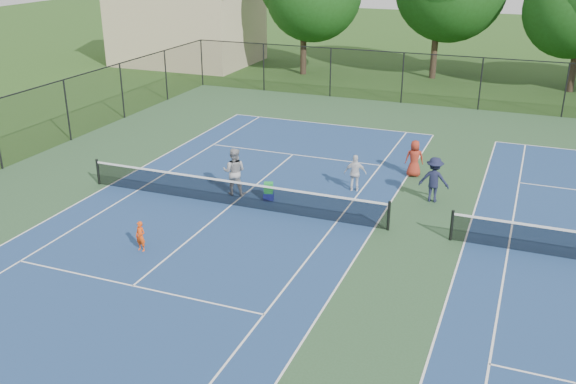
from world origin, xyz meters
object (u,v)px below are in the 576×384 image
at_px(child_player, 141,236).
at_px(instructor, 234,172).
at_px(ball_crate, 269,196).
at_px(clapboard_house, 187,23).
at_px(ball_hopper, 269,188).
at_px(bystander_c, 414,159).
at_px(bystander_a, 355,173).
at_px(bystander_b, 434,180).

distance_m(child_player, instructor, 5.51).
bearing_deg(ball_crate, child_player, -111.43).
bearing_deg(ball_crate, instructor, 177.64).
xyz_separation_m(clapboard_house, ball_crate, (17.09, -24.00, -2.94)).
height_order(instructor, ball_hopper, instructor).
bearing_deg(ball_crate, clapboard_house, 125.45).
relative_size(child_player, bystander_c, 0.65).
bearing_deg(bystander_a, ball_hopper, 24.04).
relative_size(bystander_a, ball_crate, 3.83).
bearing_deg(bystander_c, ball_crate, 30.06).
relative_size(clapboard_house, bystander_c, 6.97).
relative_size(child_player, bystander_b, 0.57).
distance_m(bystander_a, ball_hopper, 3.51).
height_order(clapboard_house, instructor, clapboard_house).
relative_size(clapboard_house, bystander_a, 7.29).
xyz_separation_m(child_player, bystander_a, (4.91, 7.51, 0.24)).
relative_size(clapboard_house, child_player, 10.78).
xyz_separation_m(instructor, bystander_c, (6.07, 4.56, -0.16)).
bearing_deg(ball_crate, ball_hopper, 0.00).
xyz_separation_m(bystander_a, bystander_b, (3.04, 0.05, 0.13)).
distance_m(child_player, ball_hopper, 5.79).
distance_m(instructor, ball_hopper, 1.52).
bearing_deg(bystander_c, ball_hopper, 30.06).
bearing_deg(bystander_b, ball_hopper, 20.11).
height_order(clapboard_house, bystander_c, clapboard_house).
bearing_deg(bystander_b, bystander_a, 0.62).
bearing_deg(bystander_c, clapboard_house, -56.76).
distance_m(bystander_a, bystander_b, 3.04).
relative_size(clapboard_house, ball_hopper, 26.74).
distance_m(clapboard_house, bystander_c, 29.18).
height_order(bystander_a, ball_crate, bystander_a).
xyz_separation_m(child_player, bystander_b, (7.94, 7.55, 0.37)).
height_order(ball_crate, ball_hopper, ball_hopper).
height_order(bystander_c, ball_crate, bystander_c).
bearing_deg(ball_hopper, bystander_c, 45.06).
bearing_deg(child_player, bystander_b, 52.46).
height_order(child_player, ball_hopper, child_player).
height_order(instructor, bystander_c, instructor).
xyz_separation_m(clapboard_house, bystander_b, (22.91, -21.83, -2.22)).
relative_size(bystander_c, ball_hopper, 3.84).
relative_size(ball_crate, ball_hopper, 0.96).
distance_m(clapboard_house, ball_crate, 29.61).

